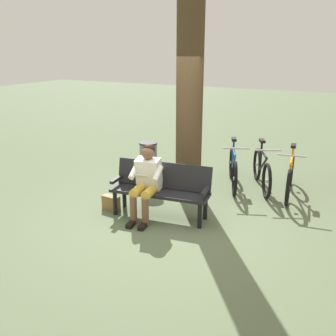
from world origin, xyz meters
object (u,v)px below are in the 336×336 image
at_px(bicycle_blue, 290,177).
at_px(person_reading, 146,179).
at_px(tree_trunk, 190,93).
at_px(bench, 161,186).
at_px(litter_bin, 149,163).
at_px(bicycle_red, 262,171).
at_px(bicycle_silver, 233,169).
at_px(handbag, 111,202).

bearing_deg(bicycle_blue, person_reading, -49.56).
distance_m(person_reading, tree_trunk, 1.79).
bearing_deg(bench, tree_trunk, -95.64).
height_order(litter_bin, bicycle_red, bicycle_red).
relative_size(person_reading, bicycle_silver, 0.75).
bearing_deg(bicycle_blue, bicycle_red, -110.50).
height_order(handbag, bicycle_silver, bicycle_silver).
height_order(person_reading, handbag, person_reading).
relative_size(bench, bicycle_red, 1.05).
xyz_separation_m(tree_trunk, bicycle_red, (-1.19, -0.85, -1.51)).
distance_m(bench, bicycle_silver, 1.96).
height_order(handbag, bicycle_blue, bicycle_blue).
height_order(bench, litter_bin, bench).
height_order(bench, bicycle_red, bicycle_red).
xyz_separation_m(bicycle_blue, bicycle_red, (0.56, -0.14, 0.00)).
bearing_deg(bench, litter_bin, -59.25).
bearing_deg(bicycle_silver, bicycle_blue, 68.41).
height_order(person_reading, bicycle_red, person_reading).
distance_m(handbag, bicycle_blue, 3.30).
distance_m(person_reading, litter_bin, 1.58).
bearing_deg(tree_trunk, person_reading, 83.80).
bearing_deg(bicycle_red, litter_bin, -92.97).
bearing_deg(handbag, bicycle_silver, -126.27).
height_order(tree_trunk, bicycle_red, tree_trunk).
height_order(bench, tree_trunk, tree_trunk).
height_order(tree_trunk, litter_bin, tree_trunk).
distance_m(person_reading, bicycle_silver, 2.21).
bearing_deg(person_reading, litter_bin, -68.35).
bearing_deg(bicycle_red, bench, -54.18).
relative_size(bench, bicycle_silver, 1.03).
xyz_separation_m(person_reading, litter_bin, (0.75, -1.37, -0.23)).
bearing_deg(bicycle_blue, bench, -49.63).
distance_m(bench, litter_bin, 1.50).
height_order(person_reading, bicycle_blue, person_reading).
xyz_separation_m(bicycle_blue, bicycle_silver, (1.09, -0.01, 0.00)).
xyz_separation_m(tree_trunk, bicycle_blue, (-1.74, -0.71, -1.51)).
relative_size(person_reading, bicycle_red, 0.77).
bearing_deg(bicycle_blue, handbag, -58.57).
height_order(tree_trunk, bicycle_blue, tree_trunk).
xyz_separation_m(handbag, bicycle_blue, (-2.59, -2.03, 0.24)).
bearing_deg(bench, bicycle_silver, -115.54).
xyz_separation_m(bench, person_reading, (0.17, 0.19, 0.16)).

